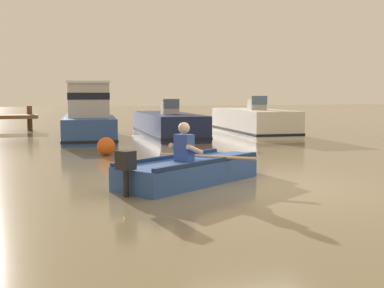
{
  "coord_description": "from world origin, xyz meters",
  "views": [
    {
      "loc": [
        -3.76,
        -8.49,
        1.73
      ],
      "look_at": [
        -0.62,
        2.66,
        0.55
      ],
      "focal_mm": 46.53,
      "sensor_mm": 36.0,
      "label": 1
    }
  ],
  "objects_px": {
    "moored_boat_blue": "(89,118)",
    "moored_boat_navy": "(167,126)",
    "rowboat_with_person": "(192,170)",
    "moored_boat_white": "(253,122)",
    "mooring_buoy": "(106,146)"
  },
  "relations": [
    {
      "from": "moored_boat_white",
      "to": "mooring_buoy",
      "type": "relative_size",
      "value": 11.19
    },
    {
      "from": "moored_boat_blue",
      "to": "moored_boat_navy",
      "type": "relative_size",
      "value": 1.06
    },
    {
      "from": "rowboat_with_person",
      "to": "mooring_buoy",
      "type": "bearing_deg",
      "value": 103.38
    },
    {
      "from": "moored_boat_blue",
      "to": "moored_boat_white",
      "type": "relative_size",
      "value": 1.14
    },
    {
      "from": "rowboat_with_person",
      "to": "moored_boat_navy",
      "type": "distance_m",
      "value": 10.4
    },
    {
      "from": "moored_boat_blue",
      "to": "moored_boat_navy",
      "type": "xyz_separation_m",
      "value": [
        3.09,
        0.11,
        -0.35
      ]
    },
    {
      "from": "rowboat_with_person",
      "to": "moored_boat_white",
      "type": "relative_size",
      "value": 0.59
    },
    {
      "from": "moored_boat_white",
      "to": "moored_boat_blue",
      "type": "bearing_deg",
      "value": -177.73
    },
    {
      "from": "rowboat_with_person",
      "to": "moored_boat_blue",
      "type": "distance_m",
      "value": 10.21
    },
    {
      "from": "moored_boat_white",
      "to": "mooring_buoy",
      "type": "distance_m",
      "value": 8.79
    },
    {
      "from": "rowboat_with_person",
      "to": "moored_boat_white",
      "type": "xyz_separation_m",
      "value": [
        5.64,
        10.39,
        0.25
      ]
    },
    {
      "from": "moored_boat_navy",
      "to": "moored_boat_white",
      "type": "relative_size",
      "value": 1.08
    },
    {
      "from": "moored_boat_blue",
      "to": "moored_boat_white",
      "type": "distance_m",
      "value": 6.87
    },
    {
      "from": "moored_boat_blue",
      "to": "moored_boat_navy",
      "type": "bearing_deg",
      "value": 1.95
    },
    {
      "from": "rowboat_with_person",
      "to": "mooring_buoy",
      "type": "relative_size",
      "value": 6.57
    }
  ]
}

